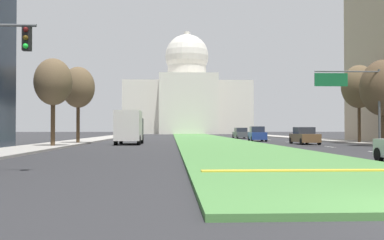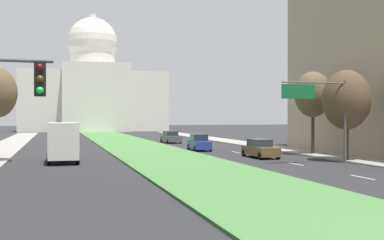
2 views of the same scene
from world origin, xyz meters
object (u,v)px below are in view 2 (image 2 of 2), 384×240
object	(u,v)px
sedan_far_horizon	(171,137)
overhead_guide_sign	(322,104)
capitol_building	(93,91)
sedan_midblock	(260,149)
street_tree_right_mid	(346,100)
sedan_distant	(199,143)
box_truck_delivery	(63,142)
street_tree_right_far	(313,95)

from	to	relation	value
sedan_far_horizon	overhead_guide_sign	bearing A→B (deg)	-82.07
capitol_building	sedan_midblock	size ratio (longest dim) A/B	7.83
street_tree_right_mid	sedan_midblock	xyz separation A→B (m)	(-5.39, 5.12, -4.25)
sedan_distant	box_truck_delivery	distance (m)	17.52
overhead_guide_sign	sedan_far_horizon	world-z (taller)	overhead_guide_sign
overhead_guide_sign	street_tree_right_far	size ratio (longest dim) A/B	0.81
overhead_guide_sign	street_tree_right_mid	world-z (taller)	street_tree_right_mid
overhead_guide_sign	sedan_distant	xyz separation A→B (m)	(-4.98, 16.62, -3.82)
street_tree_right_far	sedan_far_horizon	world-z (taller)	street_tree_right_far
sedan_distant	sedan_far_horizon	distance (m)	15.62
capitol_building	sedan_midblock	distance (m)	89.33
overhead_guide_sign	sedan_distant	world-z (taller)	overhead_guide_sign
capitol_building	street_tree_right_mid	world-z (taller)	capitol_building
street_tree_right_far	sedan_distant	bearing A→B (deg)	135.38
sedan_midblock	box_truck_delivery	distance (m)	17.04
sedan_distant	box_truck_delivery	size ratio (longest dim) A/B	0.70
overhead_guide_sign	sedan_distant	bearing A→B (deg)	106.68
overhead_guide_sign	street_tree_right_mid	xyz separation A→B (m)	(3.06, 1.30, 0.39)
capitol_building	sedan_distant	xyz separation A→B (m)	(5.64, -78.23, -9.41)
overhead_guide_sign	sedan_distant	distance (m)	17.77
street_tree_right_far	box_truck_delivery	bearing A→B (deg)	-176.70
overhead_guide_sign	sedan_midblock	bearing A→B (deg)	109.99
sedan_distant	sedan_far_horizon	size ratio (longest dim) A/B	0.94
street_tree_right_mid	sedan_midblock	distance (m)	8.57
street_tree_right_mid	sedan_far_horizon	xyz separation A→B (m)	(-7.54, 30.94, -4.26)
street_tree_right_far	overhead_guide_sign	bearing A→B (deg)	-115.46
sedan_distant	sedan_far_horizon	world-z (taller)	sedan_distant
street_tree_right_far	sedan_midblock	xyz separation A→B (m)	(-6.13, -1.55, -5.00)
sedan_distant	street_tree_right_mid	bearing A→B (deg)	-62.33
sedan_midblock	sedan_far_horizon	xyz separation A→B (m)	(-2.15, 25.81, -0.00)
street_tree_right_mid	sedan_midblock	size ratio (longest dim) A/B	1.63
sedan_midblock	box_truck_delivery	size ratio (longest dim) A/B	0.72
overhead_guide_sign	sedan_midblock	world-z (taller)	overhead_guide_sign
overhead_guide_sign	sedan_far_horizon	bearing A→B (deg)	97.93
sedan_midblock	sedan_far_horizon	bearing A→B (deg)	94.77
box_truck_delivery	overhead_guide_sign	bearing A→B (deg)	-18.92
box_truck_delivery	sedan_midblock	bearing A→B (deg)	-0.71
capitol_building	sedan_distant	world-z (taller)	capitol_building
capitol_building	street_tree_right_far	world-z (taller)	capitol_building
overhead_guide_sign	sedan_far_horizon	distance (m)	32.77
sedan_far_horizon	box_truck_delivery	world-z (taller)	box_truck_delivery
overhead_guide_sign	sedan_midblock	distance (m)	7.85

